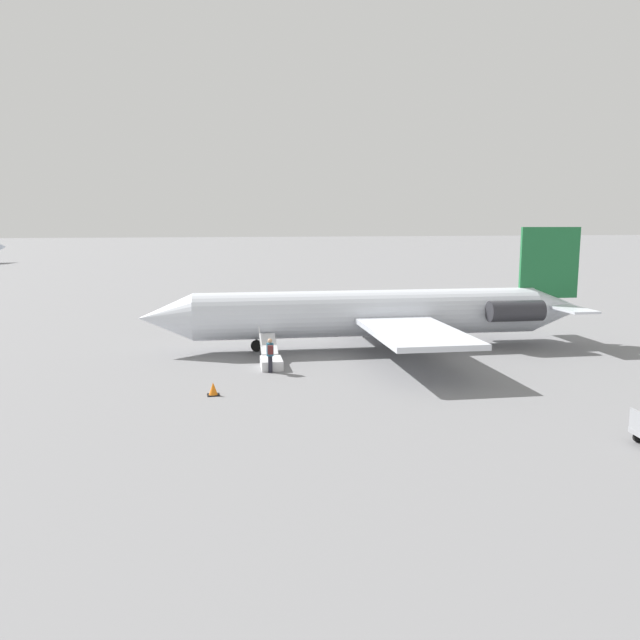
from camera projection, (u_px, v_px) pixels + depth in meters
The scene contains 5 objects.
ground_plane at pixel (369, 348), 37.81m from camera, with size 600.00×600.00×0.00m, color slate.
airplane_main at pixel (384, 312), 37.62m from camera, with size 27.61×20.54×7.26m.
boarding_stairs at pixel (271, 359), 32.96m from camera, with size 1.28×4.08×1.77m.
passenger at pixel (270, 353), 31.51m from camera, with size 0.36×0.55×1.74m.
traffic_cone_near_stairs at pixel (213, 389), 27.41m from camera, with size 0.54×0.54×0.59m.
Camera 1 is at (11.24, 35.48, 7.52)m, focal length 35.00 mm.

